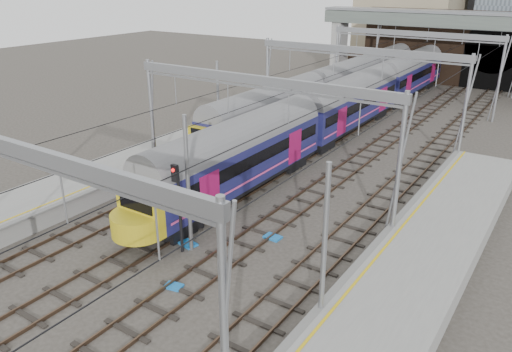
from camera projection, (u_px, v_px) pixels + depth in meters
The scene contains 12 objects.
ground at pixel (164, 267), 23.61m from camera, with size 160.00×160.00×0.00m, color #38332D.
platform_left at pixel (69, 191), 30.56m from camera, with size 4.32×55.00×1.12m.
tracks at pixel (312, 171), 35.20m from camera, with size 14.40×80.00×0.22m.
overhead_line at pixel (355, 65), 37.78m from camera, with size 16.80×80.00×8.00m.
retaining_wall at pixel (463, 50), 61.43m from camera, with size 28.00×2.75×9.00m.
overbridge at pixel (442, 29), 56.47m from camera, with size 28.00×3.00×9.25m.
train_main at pixel (383, 87), 49.89m from camera, with size 2.89×66.89×4.95m.
train_second at pixel (348, 82), 52.45m from camera, with size 2.78×48.16×4.78m.
signal_near_centre at pixel (178, 198), 23.83m from camera, with size 0.33×0.46×4.70m.
equip_cover_a at pixel (188, 244), 25.57m from camera, with size 0.90×0.64×0.11m, color blue.
equip_cover_b at pixel (273, 237), 26.24m from camera, with size 0.89×0.63×0.10m, color blue.
equip_cover_c at pixel (174, 286), 22.10m from camera, with size 0.78×0.55×0.09m, color blue.
Camera 1 is at (14.86, -14.50, 12.82)m, focal length 35.00 mm.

